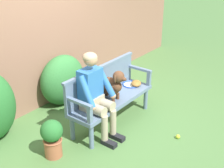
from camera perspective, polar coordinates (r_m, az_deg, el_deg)
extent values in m
plane|color=#4C753D|center=(5.17, 0.00, -7.00)|extent=(40.00, 40.00, 0.00)
cube|color=#936651|center=(5.59, -12.33, 9.83)|extent=(8.00, 0.30, 2.65)
ellipsoid|color=#337538|center=(5.64, -8.98, 0.76)|extent=(0.91, 0.57, 0.91)
cube|color=slate|center=(4.96, 0.00, -2.93)|extent=(1.61, 0.49, 0.06)
cylinder|color=slate|center=(4.50, -3.78, -9.57)|extent=(0.07, 0.07, 0.39)
cylinder|color=slate|center=(5.50, 6.15, -2.71)|extent=(0.07, 0.07, 0.39)
cylinder|color=slate|center=(4.71, -7.25, -7.94)|extent=(0.07, 0.07, 0.39)
cylinder|color=slate|center=(5.68, 2.95, -1.65)|extent=(0.07, 0.07, 0.39)
cube|color=slate|center=(4.97, -1.99, 0.44)|extent=(1.61, 0.05, 0.46)
cube|color=slate|center=(4.87, -2.03, 3.11)|extent=(1.65, 0.06, 0.04)
cube|color=slate|center=(4.26, -4.07, -5.77)|extent=(0.06, 0.06, 0.24)
cube|color=slate|center=(4.31, -6.20, -3.30)|extent=(0.06, 0.49, 0.04)
cube|color=slate|center=(5.36, 6.74, 0.92)|extent=(0.06, 0.06, 0.24)
cube|color=slate|center=(5.41, 4.94, 2.82)|extent=(0.06, 0.49, 0.04)
cube|color=black|center=(4.63, -0.56, -10.77)|extent=(0.10, 0.24, 0.07)
cylinder|color=tan|center=(4.54, -1.37, -8.02)|extent=(0.10, 0.10, 0.40)
cylinder|color=tan|center=(4.49, -2.99, -4.58)|extent=(0.15, 0.32, 0.15)
cube|color=black|center=(4.76, 0.95, -9.65)|extent=(0.10, 0.24, 0.07)
cylinder|color=tan|center=(4.67, 0.17, -6.96)|extent=(0.10, 0.10, 0.40)
cylinder|color=tan|center=(4.62, -1.39, -3.61)|extent=(0.15, 0.32, 0.15)
cube|color=tan|center=(4.64, -3.70, -3.29)|extent=(0.32, 0.24, 0.20)
cube|color=#2D6BB2|center=(4.53, -3.98, -0.32)|extent=(0.34, 0.22, 0.52)
cylinder|color=#2D6BB2|center=(4.31, -4.63, -1.44)|extent=(0.14, 0.33, 0.45)
sphere|color=tan|center=(4.32, -3.54, -4.34)|extent=(0.09, 0.09, 0.09)
cylinder|color=#2D6BB2|center=(4.60, -1.15, 0.41)|extent=(0.14, 0.33, 0.45)
sphere|color=tan|center=(4.64, 0.17, -2.13)|extent=(0.09, 0.09, 0.09)
sphere|color=tan|center=(4.36, -3.94, 4.48)|extent=(0.20, 0.20, 0.20)
ellipsoid|color=tan|center=(4.36, -4.05, 4.88)|extent=(0.21, 0.21, 0.14)
cylinder|color=brown|center=(4.82, 0.21, -2.79)|extent=(0.05, 0.05, 0.10)
cylinder|color=brown|center=(4.91, 1.05, -2.19)|extent=(0.05, 0.05, 0.10)
cylinder|color=brown|center=(4.92, -1.89, -2.15)|extent=(0.05, 0.05, 0.10)
cylinder|color=brown|center=(5.02, -1.03, -1.57)|extent=(0.05, 0.05, 0.10)
ellipsoid|color=brown|center=(4.84, -0.43, -0.38)|extent=(0.26, 0.38, 0.29)
sphere|color=brown|center=(4.77, 0.83, -0.48)|extent=(0.17, 0.17, 0.17)
sphere|color=brown|center=(4.68, 1.21, 1.33)|extent=(0.18, 0.18, 0.18)
ellipsoid|color=brown|center=(4.65, 2.05, 0.91)|extent=(0.08, 0.11, 0.07)
ellipsoid|color=brown|center=(4.63, 0.58, 0.91)|extent=(0.06, 0.05, 0.13)
ellipsoid|color=brown|center=(4.75, 1.58, 1.54)|extent=(0.06, 0.05, 0.13)
sphere|color=brown|center=(4.91, -2.09, 0.70)|extent=(0.08, 0.08, 0.08)
torus|color=blue|center=(5.40, 3.46, -0.06)|extent=(0.30, 0.30, 0.02)
cylinder|color=silver|center=(5.40, 3.46, -0.13)|extent=(0.25, 0.25, 0.00)
cube|color=blue|center=(5.48, 2.06, 0.44)|extent=(0.04, 0.07, 0.02)
cylinder|color=black|center=(5.56, 0.91, 0.81)|extent=(0.03, 0.22, 0.03)
ellipsoid|color=#9E6B2D|center=(5.36, 4.42, 0.12)|extent=(0.27, 0.25, 0.09)
sphere|color=#CCDB33|center=(4.87, 11.93, -9.36)|extent=(0.07, 0.07, 0.07)
cylinder|color=#A85B3D|center=(4.46, -10.66, -11.39)|extent=(0.24, 0.24, 0.25)
torus|color=#A85B3D|center=(4.39, -10.79, -10.06)|extent=(0.27, 0.27, 0.02)
ellipsoid|color=#286B2D|center=(4.30, -10.95, -8.39)|extent=(0.31, 0.31, 0.31)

